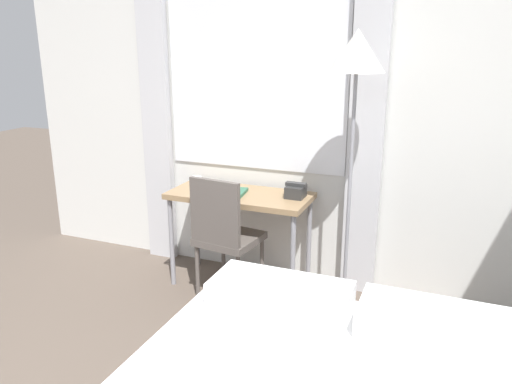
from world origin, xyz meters
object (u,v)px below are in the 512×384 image
Objects in this scene: desk at (240,203)px; mug at (196,182)px; book at (230,192)px; desk_chair at (224,232)px; telephone at (296,191)px; standing_lamp at (356,73)px.

mug is at bearing 175.65° from desk.
book is 0.32m from mug.
telephone is (0.42, 0.29, 0.26)m from desk_chair.
telephone reaches higher than mug.
telephone is at bearing 10.71° from book.
standing_lamp is at bearing -7.05° from desk.
standing_lamp is 1.23m from book.
standing_lamp is 7.62× the size of book.
book is at bearing 175.72° from standing_lamp.
book is (-0.06, -0.04, 0.09)m from desk.
mug reaches higher than desk.
desk is 4.24× the size of book.
telephone reaches higher than desk.
standing_lamp reaches higher than mug.
standing_lamp is at bearing -4.28° from book.
book is (-0.47, -0.09, -0.03)m from telephone.
mug is at bearing 168.44° from book.
mug is (-0.37, 0.03, 0.12)m from desk.
desk_chair is 0.31m from book.
telephone is 0.60× the size of book.
desk_chair is at bearing -77.81° from book.
desk is at bearing 93.02° from desk_chair.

